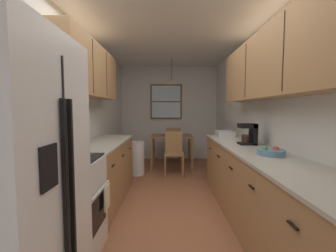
{
  "coord_description": "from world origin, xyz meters",
  "views": [
    {
      "loc": [
        -0.03,
        -2.49,
        1.37
      ],
      "look_at": [
        -0.04,
        1.21,
        1.09
      ],
      "focal_mm": 23.63,
      "sensor_mm": 36.0,
      "label": 1
    }
  ],
  "objects_px": {
    "fruit_bowl": "(272,152)",
    "dish_rack": "(226,134)",
    "stove_range": "(65,207)",
    "table_serving_bowl": "(176,134)",
    "dining_chair_far": "(174,143)",
    "coffee_maker": "(250,133)",
    "refrigerator": "(9,190)",
    "microwave_over_range": "(47,72)",
    "trash_bin": "(137,158)",
    "dining_table": "(172,141)",
    "dining_chair_near": "(175,151)",
    "storage_canister": "(84,142)"
  },
  "relations": [
    {
      "from": "stove_range",
      "to": "dining_table",
      "type": "distance_m",
      "value": 3.4
    },
    {
      "from": "storage_canister",
      "to": "table_serving_bowl",
      "type": "xyz_separation_m",
      "value": [
        1.15,
        2.77,
        -0.21
      ]
    },
    {
      "from": "trash_bin",
      "to": "dish_rack",
      "type": "bearing_deg",
      "value": -25.19
    },
    {
      "from": "stove_range",
      "to": "refrigerator",
      "type": "bearing_deg",
      "value": -87.42
    },
    {
      "from": "refrigerator",
      "to": "microwave_over_range",
      "type": "relative_size",
      "value": 2.84
    },
    {
      "from": "dish_rack",
      "to": "trash_bin",
      "type": "bearing_deg",
      "value": 154.81
    },
    {
      "from": "stove_range",
      "to": "dining_chair_far",
      "type": "bearing_deg",
      "value": 73.96
    },
    {
      "from": "microwave_over_range",
      "to": "fruit_bowl",
      "type": "xyz_separation_m",
      "value": [
        2.14,
        0.27,
        -0.77
      ]
    },
    {
      "from": "dining_chair_far",
      "to": "coffee_maker",
      "type": "distance_m",
      "value": 3.05
    },
    {
      "from": "dining_table",
      "to": "coffee_maker",
      "type": "height_order",
      "value": "coffee_maker"
    },
    {
      "from": "table_serving_bowl",
      "to": "storage_canister",
      "type": "bearing_deg",
      "value": -112.53
    },
    {
      "from": "microwave_over_range",
      "to": "table_serving_bowl",
      "type": "relative_size",
      "value": 3.74
    },
    {
      "from": "microwave_over_range",
      "to": "dining_chair_far",
      "type": "bearing_deg",
      "value": 72.4
    },
    {
      "from": "dining_table",
      "to": "trash_bin",
      "type": "relative_size",
      "value": 1.39
    },
    {
      "from": "dining_chair_near",
      "to": "fruit_bowl",
      "type": "distance_m",
      "value": 2.59
    },
    {
      "from": "microwave_over_range",
      "to": "coffee_maker",
      "type": "relative_size",
      "value": 2.25
    },
    {
      "from": "trash_bin",
      "to": "fruit_bowl",
      "type": "relative_size",
      "value": 2.51
    },
    {
      "from": "dining_chair_far",
      "to": "coffee_maker",
      "type": "height_order",
      "value": "coffee_maker"
    },
    {
      "from": "dining_table",
      "to": "table_serving_bowl",
      "type": "relative_size",
      "value": 5.66
    },
    {
      "from": "dining_table",
      "to": "dining_chair_far",
      "type": "relative_size",
      "value": 1.07
    },
    {
      "from": "dining_chair_near",
      "to": "stove_range",
      "type": "bearing_deg",
      "value": -112.33
    },
    {
      "from": "dining_table",
      "to": "dish_rack",
      "type": "xyz_separation_m",
      "value": [
        0.9,
        -1.4,
        0.32
      ]
    },
    {
      "from": "storage_canister",
      "to": "dish_rack",
      "type": "bearing_deg",
      "value": 33.85
    },
    {
      "from": "refrigerator",
      "to": "dining_chair_far",
      "type": "relative_size",
      "value": 2.01
    },
    {
      "from": "stove_range",
      "to": "table_serving_bowl",
      "type": "bearing_deg",
      "value": 70.81
    },
    {
      "from": "trash_bin",
      "to": "coffee_maker",
      "type": "relative_size",
      "value": 2.45
    },
    {
      "from": "refrigerator",
      "to": "microwave_over_range",
      "type": "height_order",
      "value": "microwave_over_range"
    },
    {
      "from": "dining_chair_near",
      "to": "storage_canister",
      "type": "xyz_separation_m",
      "value": [
        -1.09,
        -2.13,
        0.5
      ]
    },
    {
      "from": "trash_bin",
      "to": "storage_canister",
      "type": "xyz_separation_m",
      "value": [
        -0.3,
        -2.09,
        0.65
      ]
    },
    {
      "from": "dining_chair_near",
      "to": "coffee_maker",
      "type": "distance_m",
      "value": 2.01
    },
    {
      "from": "dining_chair_far",
      "to": "trash_bin",
      "type": "bearing_deg",
      "value": -123.64
    },
    {
      "from": "trash_bin",
      "to": "dish_rack",
      "type": "xyz_separation_m",
      "value": [
        1.65,
        -0.78,
        0.6
      ]
    },
    {
      "from": "refrigerator",
      "to": "dining_table",
      "type": "relative_size",
      "value": 1.88
    },
    {
      "from": "refrigerator",
      "to": "microwave_over_range",
      "type": "distance_m",
      "value": 1.1
    },
    {
      "from": "trash_bin",
      "to": "table_serving_bowl",
      "type": "xyz_separation_m",
      "value": [
        0.85,
        0.68,
        0.44
      ]
    },
    {
      "from": "microwave_over_range",
      "to": "dining_chair_far",
      "type": "distance_m",
      "value": 4.17
    },
    {
      "from": "fruit_bowl",
      "to": "dish_rack",
      "type": "xyz_separation_m",
      "value": [
        -0.07,
        1.56,
        0.01
      ]
    },
    {
      "from": "dining_chair_far",
      "to": "fruit_bowl",
      "type": "bearing_deg",
      "value": -75.33
    },
    {
      "from": "coffee_maker",
      "to": "dining_chair_far",
      "type": "bearing_deg",
      "value": 108.62
    },
    {
      "from": "refrigerator",
      "to": "dish_rack",
      "type": "relative_size",
      "value": 5.32
    },
    {
      "from": "fruit_bowl",
      "to": "table_serving_bowl",
      "type": "height_order",
      "value": "fruit_bowl"
    },
    {
      "from": "fruit_bowl",
      "to": "stove_range",
      "type": "bearing_deg",
      "value": -172.52
    },
    {
      "from": "microwave_over_range",
      "to": "dining_chair_near",
      "type": "relative_size",
      "value": 0.71
    },
    {
      "from": "microwave_over_range",
      "to": "fruit_bowl",
      "type": "relative_size",
      "value": 2.3
    },
    {
      "from": "table_serving_bowl",
      "to": "dining_table",
      "type": "bearing_deg",
      "value": -146.63
    },
    {
      "from": "table_serving_bowl",
      "to": "dish_rack",
      "type": "bearing_deg",
      "value": -61.19
    },
    {
      "from": "dining_chair_near",
      "to": "trash_bin",
      "type": "bearing_deg",
      "value": -177.27
    },
    {
      "from": "stove_range",
      "to": "microwave_over_range",
      "type": "height_order",
      "value": "microwave_over_range"
    },
    {
      "from": "dining_chair_near",
      "to": "dish_rack",
      "type": "bearing_deg",
      "value": -43.41
    },
    {
      "from": "stove_range",
      "to": "dining_chair_far",
      "type": "relative_size",
      "value": 1.22
    }
  ]
}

